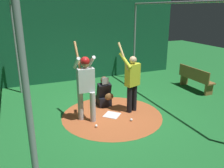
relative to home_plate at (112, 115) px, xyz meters
name	(u,v)px	position (x,y,z in m)	size (l,w,h in m)	color
ground_plane	(112,115)	(0.00, 0.00, -0.01)	(25.08, 25.08, 0.00)	#1E6B2D
dirt_circle	(112,115)	(0.00, 0.00, -0.01)	(2.86, 2.86, 0.01)	#AD562D
home_plate	(112,115)	(0.00, 0.00, 0.00)	(0.42, 0.42, 0.01)	white
batter	(86,83)	(0.00, -0.75, 1.07)	(0.68, 0.49, 2.12)	#B3B3B7
catcher	(104,94)	(-0.74, 0.05, 0.37)	(0.58, 0.40, 0.96)	black
visitor	(132,80)	(-0.05, 0.65, 0.95)	(0.54, 0.58, 2.04)	black
back_wall	(75,37)	(-3.89, 0.00, 1.81)	(0.23, 9.08, 3.61)	#145133
cage_frame	(112,38)	(0.00, 0.00, 2.20)	(6.18, 4.69, 3.13)	gray
bench	(195,78)	(-0.86, 3.73, 0.43)	(1.56, 0.36, 0.85)	olive
baseball_0	(96,126)	(0.50, -0.65, 0.03)	(0.07, 0.07, 0.07)	white
baseball_1	(131,120)	(0.54, 0.35, 0.03)	(0.07, 0.07, 0.07)	white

